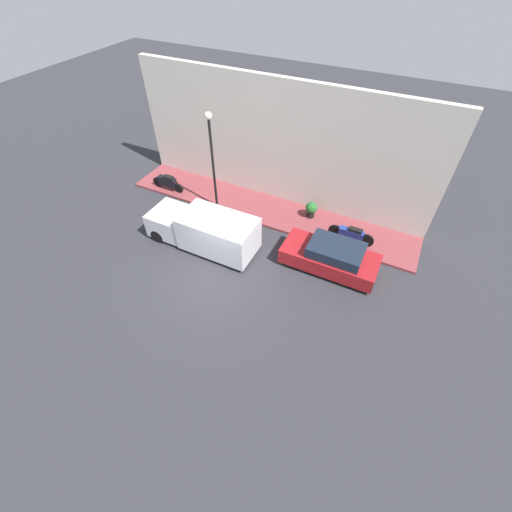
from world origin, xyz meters
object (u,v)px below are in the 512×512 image
object	(u,v)px
delivery_van	(204,230)
potted_plant	(311,209)
streetlamp	(212,149)
motorcycle_black	(168,182)
motorcycle_blue	(351,234)
parked_car	(331,257)

from	to	relation	value
delivery_van	potted_plant	xyz separation A→B (m)	(3.98, -3.67, -0.32)
streetlamp	delivery_van	bearing A→B (deg)	-159.92
motorcycle_black	motorcycle_blue	size ratio (longest dim) A/B	0.93
motorcycle_blue	streetlamp	size ratio (longest dim) A/B	0.43
delivery_van	motorcycle_black	size ratio (longest dim) A/B	2.60
motorcycle_black	streetlamp	world-z (taller)	streetlamp
delivery_van	motorcycle_black	xyz separation A→B (m)	(2.80, 4.16, -0.33)
motorcycle_blue	parked_car	bearing A→B (deg)	169.14
delivery_van	parked_car	bearing A→B (deg)	-78.59
parked_car	delivery_van	xyz separation A→B (m)	(-1.13, 5.58, 0.25)
parked_car	potted_plant	bearing A→B (deg)	33.67
parked_car	delivery_van	world-z (taller)	delivery_van
motorcycle_black	delivery_van	bearing A→B (deg)	-123.97
parked_car	motorcycle_black	size ratio (longest dim) A/B	2.06
parked_car	potted_plant	size ratio (longest dim) A/B	4.91
motorcycle_blue	streetlamp	xyz separation A→B (m)	(-0.40, 6.92, 2.74)
parked_car	delivery_van	size ratio (longest dim) A/B	0.79
parked_car	motorcycle_blue	distance (m)	1.97
parked_car	motorcycle_blue	size ratio (longest dim) A/B	1.91
motorcycle_black	motorcycle_blue	distance (m)	10.11
parked_car	motorcycle_blue	bearing A→B (deg)	-10.86
streetlamp	parked_car	bearing A→B (deg)	-103.14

